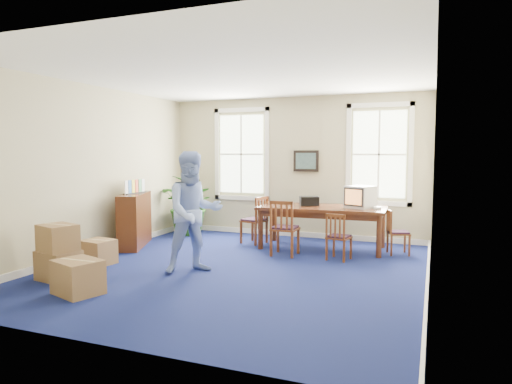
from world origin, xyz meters
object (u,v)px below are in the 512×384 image
(crt_tv, at_px, (360,197))
(man, at_px, (194,212))
(conference_table, at_px, (322,227))
(cardboard_boxes, at_px, (75,250))
(chair_near_left, at_px, (285,228))
(credenza, at_px, (135,220))
(potted_plant, at_px, (191,205))

(crt_tv, height_order, man, man)
(conference_table, distance_m, cardboard_boxes, 4.69)
(conference_table, height_order, chair_near_left, chair_near_left)
(chair_near_left, xyz_separation_m, man, (-1.01, -1.68, 0.45))
(credenza, xyz_separation_m, potted_plant, (0.42, 1.59, 0.16))
(crt_tv, xyz_separation_m, cardboard_boxes, (-3.75, -3.65, -0.62))
(potted_plant, bearing_deg, man, -59.56)
(crt_tv, bearing_deg, credenza, -139.83)
(man, bearing_deg, chair_near_left, 15.52)
(chair_near_left, distance_m, credenza, 3.18)
(chair_near_left, xyz_separation_m, credenza, (-3.17, -0.32, 0.02))
(crt_tv, relative_size, chair_near_left, 0.49)
(potted_plant, relative_size, cardboard_boxes, 0.90)
(cardboard_boxes, bearing_deg, conference_table, 50.10)
(chair_near_left, bearing_deg, cardboard_boxes, 47.76)
(potted_plant, bearing_deg, cardboard_boxes, -86.38)
(conference_table, xyz_separation_m, potted_plant, (-3.26, 0.41, 0.28))
(crt_tv, distance_m, credenza, 4.62)
(conference_table, bearing_deg, crt_tv, 2.29)
(crt_tv, relative_size, man, 0.26)
(credenza, relative_size, potted_plant, 0.99)
(chair_near_left, bearing_deg, credenza, 5.81)
(chair_near_left, distance_m, cardboard_boxes, 3.70)
(man, bearing_deg, crt_tv, 5.37)
(conference_table, distance_m, man, 3.01)
(man, xyz_separation_m, credenza, (-2.16, 1.37, -0.43))
(crt_tv, distance_m, cardboard_boxes, 5.27)
(credenza, xyz_separation_m, cardboard_boxes, (0.67, -2.42, -0.10))
(crt_tv, distance_m, man, 3.45)
(credenza, bearing_deg, man, -55.13)
(credenza, bearing_deg, chair_near_left, -17.03)
(credenza, bearing_deg, conference_table, -5.08)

